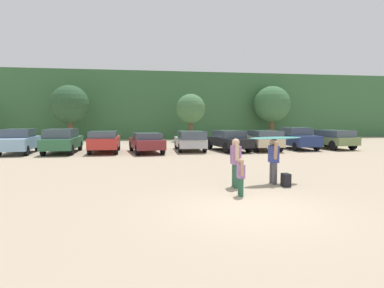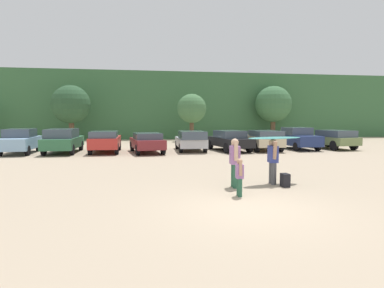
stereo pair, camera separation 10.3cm
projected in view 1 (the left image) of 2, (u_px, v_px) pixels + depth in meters
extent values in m
plane|color=tan|center=(251.00, 209.00, 8.66)|extent=(120.00, 120.00, 0.00)
cube|color=#38663D|center=(158.00, 107.00, 41.53)|extent=(108.00, 12.00, 7.27)
cylinder|color=brown|center=(70.00, 131.00, 31.52)|extent=(0.48, 0.48, 2.04)
sphere|color=#284C2D|center=(70.00, 104.00, 31.31)|extent=(3.60, 3.60, 3.60)
cylinder|color=brown|center=(191.00, 131.00, 32.83)|extent=(0.42, 0.42, 2.00)
sphere|color=#427042|center=(191.00, 108.00, 32.65)|extent=(2.86, 2.86, 2.86)
cylinder|color=brown|center=(272.00, 129.00, 36.41)|extent=(0.51, 0.51, 2.11)
sphere|color=#38663D|center=(272.00, 104.00, 36.19)|extent=(3.91, 3.91, 3.91)
cube|color=#84ADD1|center=(19.00, 143.00, 21.60)|extent=(1.90, 4.13, 0.75)
cube|color=#3F4C5B|center=(19.00, 133.00, 21.64)|extent=(1.69, 2.09, 0.55)
cylinder|color=black|center=(13.00, 147.00, 22.79)|extent=(0.24, 0.63, 0.63)
cylinder|color=black|center=(37.00, 147.00, 23.11)|extent=(0.24, 0.63, 0.63)
cylinder|color=black|center=(27.00, 151.00, 20.48)|extent=(0.24, 0.63, 0.63)
cube|color=#2D6642|center=(63.00, 143.00, 22.10)|extent=(1.94, 4.71, 0.69)
cube|color=#3F4C5B|center=(61.00, 133.00, 21.67)|extent=(1.75, 2.64, 0.58)
cylinder|color=black|center=(55.00, 146.00, 23.52)|extent=(0.23, 0.68, 0.68)
cylinder|color=black|center=(80.00, 146.00, 23.78)|extent=(0.23, 0.68, 0.68)
cylinder|color=black|center=(43.00, 150.00, 20.48)|extent=(0.23, 0.68, 0.68)
cylinder|color=black|center=(71.00, 150.00, 20.74)|extent=(0.23, 0.68, 0.68)
cube|color=#B72D28|center=(105.00, 142.00, 22.40)|extent=(1.84, 4.30, 0.69)
cube|color=#3F4C5B|center=(103.00, 134.00, 21.48)|extent=(1.69, 2.15, 0.41)
cylinder|color=black|center=(95.00, 146.00, 23.68)|extent=(0.22, 0.72, 0.72)
cylinder|color=black|center=(118.00, 145.00, 23.96)|extent=(0.22, 0.72, 0.72)
cylinder|color=black|center=(89.00, 149.00, 20.90)|extent=(0.22, 0.72, 0.72)
cylinder|color=black|center=(116.00, 149.00, 21.17)|extent=(0.22, 0.72, 0.72)
cube|color=maroon|center=(146.00, 143.00, 22.18)|extent=(2.34, 4.33, 0.59)
cube|color=#3F4C5B|center=(147.00, 136.00, 21.88)|extent=(1.92, 2.33, 0.40)
cylinder|color=black|center=(131.00, 146.00, 23.25)|extent=(0.31, 0.70, 0.68)
cylinder|color=black|center=(154.00, 146.00, 23.74)|extent=(0.31, 0.70, 0.68)
cylinder|color=black|center=(137.00, 150.00, 20.67)|extent=(0.31, 0.70, 0.68)
cylinder|color=black|center=(163.00, 149.00, 21.15)|extent=(0.31, 0.70, 0.68)
cube|color=silver|center=(190.00, 142.00, 23.63)|extent=(1.95, 4.19, 0.59)
cube|color=#3F4C5B|center=(192.00, 135.00, 22.60)|extent=(1.76, 2.53, 0.52)
cylinder|color=black|center=(176.00, 145.00, 24.88)|extent=(0.24, 0.63, 0.62)
cylinder|color=black|center=(198.00, 145.00, 25.11)|extent=(0.24, 0.63, 0.62)
cylinder|color=black|center=(180.00, 148.00, 22.19)|extent=(0.24, 0.63, 0.62)
cylinder|color=black|center=(205.00, 148.00, 22.42)|extent=(0.24, 0.63, 0.62)
cube|color=black|center=(228.00, 142.00, 23.49)|extent=(2.49, 4.74, 0.59)
cube|color=#3F4C5B|center=(229.00, 134.00, 23.30)|extent=(1.98, 2.40, 0.49)
cylinder|color=black|center=(210.00, 145.00, 24.66)|extent=(0.33, 0.72, 0.70)
cylinder|color=black|center=(230.00, 144.00, 25.18)|extent=(0.33, 0.72, 0.70)
cylinder|color=black|center=(226.00, 148.00, 21.85)|extent=(0.33, 0.72, 0.70)
cylinder|color=black|center=(249.00, 147.00, 22.37)|extent=(0.33, 0.72, 0.70)
cube|color=beige|center=(261.00, 141.00, 23.94)|extent=(1.98, 4.25, 0.68)
cube|color=#3F4C5B|center=(265.00, 134.00, 23.15)|extent=(1.79, 2.56, 0.40)
cylinder|color=black|center=(244.00, 144.00, 25.21)|extent=(0.24, 0.72, 0.71)
cylinder|color=black|center=(265.00, 144.00, 25.46)|extent=(0.24, 0.72, 0.71)
cylinder|color=black|center=(256.00, 147.00, 22.47)|extent=(0.24, 0.72, 0.71)
cylinder|color=black|center=(280.00, 147.00, 22.72)|extent=(0.24, 0.72, 0.71)
cube|color=navy|center=(297.00, 140.00, 24.69)|extent=(1.94, 4.05, 0.75)
cube|color=#3F4C5B|center=(296.00, 131.00, 24.82)|extent=(1.73, 1.88, 0.56)
cylinder|color=black|center=(279.00, 144.00, 25.84)|extent=(0.24, 0.62, 0.62)
cylinder|color=black|center=(298.00, 143.00, 26.17)|extent=(0.24, 0.62, 0.62)
cylinder|color=black|center=(296.00, 147.00, 23.27)|extent=(0.24, 0.62, 0.62)
cylinder|color=black|center=(317.00, 146.00, 23.60)|extent=(0.24, 0.62, 0.62)
cube|color=#6B7F4C|center=(330.00, 140.00, 25.17)|extent=(2.47, 4.38, 0.56)
cube|color=#3F4C5B|center=(335.00, 133.00, 24.63)|extent=(2.08, 2.69, 0.49)
cylinder|color=black|center=(308.00, 143.00, 26.23)|extent=(0.32, 0.74, 0.72)
cylinder|color=black|center=(327.00, 142.00, 26.75)|extent=(0.32, 0.74, 0.72)
cylinder|color=black|center=(333.00, 146.00, 23.63)|extent=(0.32, 0.74, 0.72)
cylinder|color=black|center=(353.00, 145.00, 24.15)|extent=(0.32, 0.74, 0.72)
cylinder|color=#4C4C51|center=(274.00, 174.00, 11.73)|extent=(0.18, 0.18, 0.77)
cylinder|color=#4C4C51|center=(272.00, 172.00, 12.00)|extent=(0.18, 0.18, 0.77)
cube|color=#333D8C|center=(274.00, 154.00, 11.81)|extent=(0.33, 0.42, 0.59)
sphere|color=tan|center=(274.00, 142.00, 11.78)|extent=(0.25, 0.25, 0.25)
cylinder|color=tan|center=(276.00, 150.00, 11.58)|extent=(0.15, 0.24, 0.64)
cylinder|color=tan|center=(272.00, 149.00, 12.01)|extent=(0.16, 0.29, 0.64)
cylinder|color=#26593F|center=(241.00, 188.00, 9.92)|extent=(0.13, 0.13, 0.55)
cylinder|color=#26593F|center=(240.00, 186.00, 10.12)|extent=(0.13, 0.13, 0.55)
cube|color=#9966A5|center=(241.00, 171.00, 9.98)|extent=(0.24, 0.30, 0.42)
sphere|color=tan|center=(241.00, 161.00, 9.96)|extent=(0.17, 0.17, 0.17)
cylinder|color=tan|center=(242.00, 168.00, 9.82)|extent=(0.11, 0.15, 0.45)
cylinder|color=tan|center=(240.00, 167.00, 10.12)|extent=(0.11, 0.18, 0.45)
cylinder|color=#26593F|center=(236.00, 176.00, 11.14)|extent=(0.19, 0.19, 0.79)
cylinder|color=#26593F|center=(235.00, 175.00, 11.42)|extent=(0.19, 0.19, 0.79)
cube|color=#9966A5|center=(236.00, 155.00, 11.23)|extent=(0.34, 0.43, 0.61)
sphere|color=#D8AD8C|center=(236.00, 142.00, 11.19)|extent=(0.25, 0.25, 0.25)
cylinder|color=#D8AD8C|center=(237.00, 151.00, 10.99)|extent=(0.16, 0.22, 0.65)
cylinder|color=#D8AD8C|center=(234.00, 150.00, 11.44)|extent=(0.17, 0.35, 0.65)
ellipsoid|color=teal|center=(276.00, 138.00, 11.92)|extent=(2.19, 0.94, 0.09)
cube|color=black|center=(286.00, 180.00, 11.40)|extent=(0.24, 0.34, 0.45)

